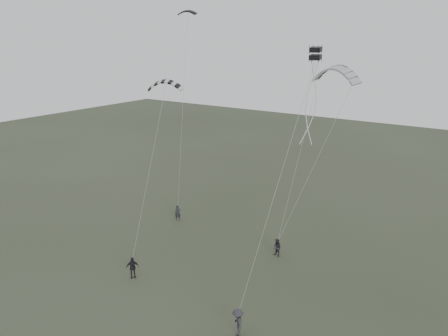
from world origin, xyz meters
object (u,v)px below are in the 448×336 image
Objects in this scene: flyer_left at (178,213)px; kite_pale_large at (336,68)px; kite_box at (316,53)px; flyer_far at (238,323)px; kite_dark_small at (187,11)px; flyer_right at (277,248)px; flyer_center at (132,267)px; kite_striped at (165,81)px.

flyer_left is 19.69m from kite_pale_large.
kite_box reaches higher than flyer_left.
flyer_far is 2.58× the size of kite_box.
kite_dark_small is at bearing -175.08° from flyer_far.
kite_dark_small is 17.89m from kite_box.
flyer_right is 0.34× the size of kite_pale_large.
kite_dark_small reaches higher than flyer_center.
kite_dark_small reaches higher than flyer_far.
flyer_left is 12.76m from kite_striped.
flyer_center is at bearing -112.52° from flyer_right.
flyer_center is 10.12m from flyer_far.
kite_box is at bearing -58.14° from kite_pale_large.
flyer_center is (3.99, -9.99, 0.04)m from flyer_left.
flyer_right is 10.54m from flyer_far.
kite_dark_small is 2.41× the size of kite_box.
flyer_far is at bearing -58.14° from flyer_right.
flyer_far reaches higher than flyer_right.
flyer_far is at bearing -56.96° from flyer_center.
kite_striped is (-12.66, -6.55, -1.26)m from kite_pale_large.
flyer_right is 0.81× the size of flyer_far.
kite_dark_small is at bearing 144.14° from kite_box.
flyer_center is 2.27× the size of kite_box.
kite_dark_small is 14.37m from kite_pale_large.
flyer_right is 22.39m from kite_dark_small.
kite_box is (15.29, -5.01, 15.41)m from flyer_left.
flyer_far reaches higher than flyer_center.
kite_dark_small is at bearing 59.93° from flyer_center.
flyer_center is 19.71m from kite_box.
kite_pale_large is at bearing 1.29° from kite_striped.
kite_striped is at bearing 156.70° from kite_box.
kite_pale_large is (-1.13, 16.51, 13.80)m from flyer_far.
kite_dark_small reaches higher than kite_box.
flyer_right is at bearing 153.75° from flyer_far.
flyer_far is at bearing -61.89° from kite_striped.
kite_pale_large is (13.39, 2.44, -4.63)m from kite_dark_small.
kite_pale_large is 10.60m from kite_box.
flyer_left is 1.03× the size of flyer_right.
kite_striped is at bearing -166.80° from flyer_far.
kite_dark_small is (-14.52, 14.08, 18.42)m from flyer_far.
flyer_center is (-7.36, -8.88, 0.06)m from flyer_right.
kite_pale_large is at bearing 93.40° from flyer_right.
kite_dark_small reaches higher than kite_striped.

